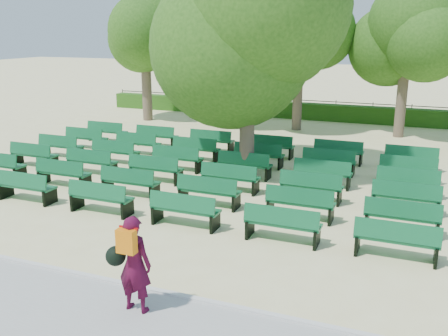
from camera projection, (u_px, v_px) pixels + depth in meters
name	position (u px, v px, depth m)	size (l,w,h in m)	color
ground	(224.00, 192.00, 15.65)	(120.00, 120.00, 0.00)	beige
paving	(73.00, 311.00, 9.03)	(30.00, 2.20, 0.06)	#A9A9A5
curb	(109.00, 281.00, 10.05)	(30.00, 0.12, 0.10)	silver
hedge	(316.00, 112.00, 28.05)	(26.00, 0.70, 0.90)	#295A17
fence	(317.00, 118.00, 28.53)	(26.00, 0.10, 1.02)	black
tree_line	(299.00, 133.00, 24.59)	(21.80, 6.80, 7.04)	#305F19
bench_array	(202.00, 177.00, 16.97)	(1.86, 0.70, 1.15)	#105D33
tree_among	(248.00, 33.00, 15.97)	(5.35, 5.35, 7.24)	brown
person	(133.00, 262.00, 8.78)	(0.85, 0.51, 1.81)	#430924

